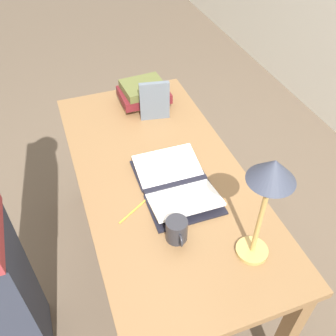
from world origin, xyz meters
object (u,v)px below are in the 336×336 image
book_standing_upright (155,101)px  coffee_mug (177,230)px  reading_lamp (270,183)px  pencil (134,211)px  open_book (176,184)px  book_stack_tall (144,94)px

book_standing_upright → coffee_mug: 0.79m
book_standing_upright → reading_lamp: reading_lamp is taller
book_standing_upright → pencil: bearing=-15.8°
open_book → coffee_mug: size_ratio=3.82×
book_stack_tall → coffee_mug: book_stack_tall is taller
coffee_mug → reading_lamp: bearing=57.5°
open_book → book_stack_tall: 0.67m
book_stack_tall → reading_lamp: (1.07, 0.08, 0.30)m
coffee_mug → open_book: bearing=160.1°
open_book → coffee_mug: (0.26, -0.09, 0.03)m
reading_lamp → coffee_mug: bearing=-122.5°
book_standing_upright → book_stack_tall: bearing=-164.5°
coffee_mug → book_standing_upright: bearing=167.6°
open_book → coffee_mug: 0.27m
reading_lamp → coffee_mug: reading_lamp is taller
book_stack_tall → book_standing_upright: bearing=5.1°
book_stack_tall → book_standing_upright: (0.15, 0.01, 0.04)m
book_stack_tall → pencil: size_ratio=1.82×
book_standing_upright → reading_lamp: (0.92, 0.07, 0.26)m
book_stack_tall → coffee_mug: 0.93m
pencil → open_book: bearing=109.0°
open_book → book_stack_tall: bearing=175.3°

